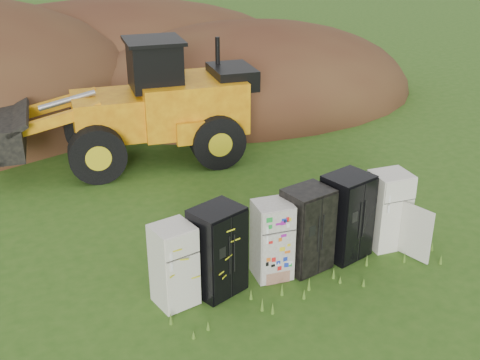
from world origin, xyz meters
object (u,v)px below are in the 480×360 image
object	(u,v)px
fridge_black_side	(217,250)
fridge_open_door	(388,210)
wheel_loader	(126,104)
fridge_sticker	(272,240)
fridge_dark_mid	(307,229)
fridge_leftmost	(174,265)
fridge_black_right	(346,216)

from	to	relation	value
fridge_black_side	fridge_open_door	world-z (taller)	fridge_black_side
fridge_black_side	wheel_loader	distance (m)	7.26
fridge_sticker	fridge_black_side	bearing A→B (deg)	-171.87
wheel_loader	fridge_dark_mid	bearing A→B (deg)	-68.98
fridge_black_side	fridge_sticker	size ratio (longest dim) A/B	1.10
fridge_leftmost	fridge_black_right	world-z (taller)	fridge_black_right
fridge_sticker	fridge_open_door	world-z (taller)	fridge_open_door
fridge_leftmost	fridge_dark_mid	xyz separation A→B (m)	(2.85, -0.04, 0.08)
fridge_black_right	wheel_loader	world-z (taller)	wheel_loader
fridge_sticker	fridge_dark_mid	world-z (taller)	fridge_dark_mid
fridge_black_right	wheel_loader	bearing A→B (deg)	96.99
fridge_black_right	fridge_open_door	bearing A→B (deg)	-16.21
fridge_black_right	fridge_black_side	bearing A→B (deg)	167.63
fridge_dark_mid	fridge_black_right	xyz separation A→B (m)	(1.01, 0.06, 0.04)
fridge_open_door	wheel_loader	bearing A→B (deg)	123.01
fridge_black_side	wheel_loader	world-z (taller)	wheel_loader
fridge_sticker	fridge_black_right	xyz separation A→B (m)	(1.78, 0.02, 0.11)
fridge_black_side	fridge_dark_mid	bearing A→B (deg)	-19.22
fridge_black_side	fridge_black_right	world-z (taller)	fridge_black_right
fridge_black_side	fridge_open_door	size ratio (longest dim) A/B	1.03
fridge_leftmost	fridge_sticker	bearing A→B (deg)	-9.18
fridge_dark_mid	fridge_open_door	world-z (taller)	fridge_dark_mid
fridge_leftmost	fridge_black_right	size ratio (longest dim) A/B	0.87
fridge_sticker	wheel_loader	xyz separation A→B (m)	(-0.82, 7.18, 0.96)
fridge_sticker	fridge_black_right	size ratio (longest dim) A/B	0.88
fridge_dark_mid	wheel_loader	distance (m)	7.45
fridge_dark_mid	fridge_open_door	xyz separation A→B (m)	(2.07, 0.00, -0.02)
fridge_black_side	wheel_loader	bearing A→B (deg)	68.72
fridge_leftmost	fridge_open_door	world-z (taller)	fridge_open_door
fridge_leftmost	fridge_black_right	bearing A→B (deg)	-9.10
fridge_dark_mid	fridge_black_right	distance (m)	1.01
fridge_black_side	wheel_loader	size ratio (longest dim) A/B	0.24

